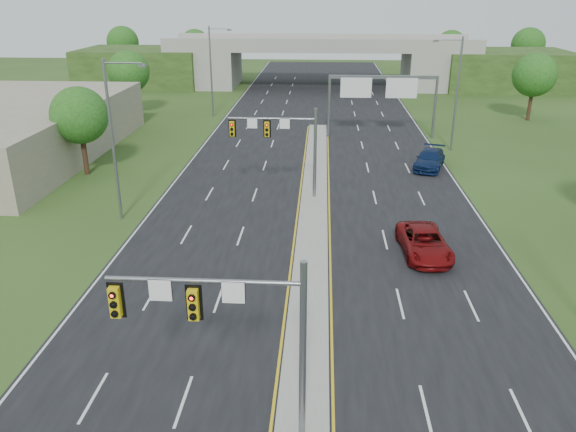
% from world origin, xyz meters
% --- Properties ---
extents(road, '(24.00, 160.00, 0.02)m').
position_xyz_m(road, '(0.00, 35.00, 0.01)').
color(road, black).
rests_on(road, ground).
extents(median, '(2.00, 54.00, 0.16)m').
position_xyz_m(median, '(0.00, 23.00, 0.10)').
color(median, gray).
rests_on(median, road).
extents(lane_markings, '(23.72, 160.00, 0.01)m').
position_xyz_m(lane_markings, '(-0.60, 28.91, 0.02)').
color(lane_markings, gold).
rests_on(lane_markings, road).
extents(signal_mast_near, '(6.62, 0.60, 7.00)m').
position_xyz_m(signal_mast_near, '(-2.26, -0.07, 4.73)').
color(signal_mast_near, slate).
rests_on(signal_mast_near, ground).
extents(signal_mast_far, '(6.62, 0.60, 7.00)m').
position_xyz_m(signal_mast_far, '(-2.26, 24.93, 4.73)').
color(signal_mast_far, slate).
rests_on(signal_mast_far, ground).
extents(sign_gantry, '(11.58, 0.44, 6.67)m').
position_xyz_m(sign_gantry, '(6.68, 44.92, 5.24)').
color(sign_gantry, slate).
rests_on(sign_gantry, ground).
extents(overpass, '(80.00, 14.00, 8.10)m').
position_xyz_m(overpass, '(0.00, 80.00, 3.55)').
color(overpass, gray).
rests_on(overpass, ground).
extents(lightpole_l_mid, '(2.85, 0.25, 11.00)m').
position_xyz_m(lightpole_l_mid, '(-13.30, 20.00, 6.10)').
color(lightpole_l_mid, slate).
rests_on(lightpole_l_mid, ground).
extents(lightpole_l_far, '(2.85, 0.25, 11.00)m').
position_xyz_m(lightpole_l_far, '(-13.30, 55.00, 6.10)').
color(lightpole_l_far, slate).
rests_on(lightpole_l_far, ground).
extents(lightpole_r_far, '(2.85, 0.25, 11.00)m').
position_xyz_m(lightpole_r_far, '(13.30, 40.00, 6.10)').
color(lightpole_r_far, slate).
rests_on(lightpole_r_far, ground).
extents(tree_l_near, '(4.80, 4.80, 7.60)m').
position_xyz_m(tree_l_near, '(-20.00, 30.00, 5.18)').
color(tree_l_near, '#382316').
rests_on(tree_l_near, ground).
extents(tree_l_mid, '(5.20, 5.20, 8.12)m').
position_xyz_m(tree_l_mid, '(-24.00, 55.00, 5.51)').
color(tree_l_mid, '#382316').
rests_on(tree_l_mid, ground).
extents(tree_r_mid, '(5.20, 5.20, 8.12)m').
position_xyz_m(tree_r_mid, '(26.00, 55.00, 5.51)').
color(tree_r_mid, '#382316').
rests_on(tree_r_mid, ground).
extents(tree_back_a, '(6.00, 6.00, 8.85)m').
position_xyz_m(tree_back_a, '(-38.00, 94.00, 5.84)').
color(tree_back_a, '#382316').
rests_on(tree_back_a, ground).
extents(tree_back_b, '(5.60, 5.60, 8.32)m').
position_xyz_m(tree_back_b, '(-24.00, 94.00, 5.51)').
color(tree_back_b, '#382316').
rests_on(tree_back_b, ground).
extents(tree_back_c, '(5.60, 5.60, 8.32)m').
position_xyz_m(tree_back_c, '(24.00, 94.00, 5.51)').
color(tree_back_c, '#382316').
rests_on(tree_back_c, ground).
extents(tree_back_d, '(6.00, 6.00, 8.85)m').
position_xyz_m(tree_back_d, '(38.00, 94.00, 5.84)').
color(tree_back_d, '#382316').
rests_on(tree_back_d, ground).
extents(commercial_building, '(18.00, 30.00, 5.00)m').
position_xyz_m(commercial_building, '(-30.00, 35.00, 2.50)').
color(commercial_building, gray).
rests_on(commercial_building, ground).
extents(car_far_a, '(3.01, 5.87, 1.59)m').
position_xyz_m(car_far_a, '(6.81, 15.41, 0.81)').
color(car_far_a, maroon).
rests_on(car_far_a, road).
extents(car_far_b, '(3.88, 5.99, 1.61)m').
position_xyz_m(car_far_b, '(10.27, 33.68, 0.83)').
color(car_far_b, '#0B1B42').
rests_on(car_far_b, road).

